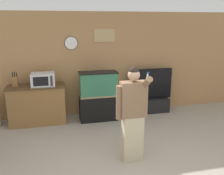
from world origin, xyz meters
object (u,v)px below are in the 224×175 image
object	(u,v)px
microwave	(43,79)
aquarium_on_stand	(98,96)
knife_block	(15,81)
tv_on_stand	(150,100)
counter_island	(37,105)
person_standing	(133,113)

from	to	relation	value
microwave	aquarium_on_stand	distance (m)	1.36
knife_block	aquarium_on_stand	distance (m)	1.94
knife_block	tv_on_stand	xyz separation A→B (m)	(3.33, 0.09, -0.71)
counter_island	aquarium_on_stand	bearing A→B (deg)	-4.24
counter_island	person_standing	distance (m)	2.68
tv_on_stand	person_standing	xyz separation A→B (m)	(-1.21, -2.18, 0.52)
counter_island	microwave	size ratio (longest dim) A/B	2.50
knife_block	tv_on_stand	world-z (taller)	knife_block
counter_island	knife_block	distance (m)	0.74
microwave	tv_on_stand	bearing A→B (deg)	3.47
counter_island	person_standing	xyz separation A→B (m)	(1.67, -2.06, 0.40)
microwave	aquarium_on_stand	size ratio (longest dim) A/B	0.44
microwave	tv_on_stand	world-z (taller)	microwave
counter_island	aquarium_on_stand	size ratio (longest dim) A/B	1.09
aquarium_on_stand	tv_on_stand	xyz separation A→B (m)	(1.45, 0.23, -0.26)
tv_on_stand	counter_island	bearing A→B (deg)	-177.54
microwave	aquarium_on_stand	bearing A→B (deg)	-2.98
knife_block	tv_on_stand	size ratio (longest dim) A/B	0.28
counter_island	tv_on_stand	bearing A→B (deg)	2.46
microwave	counter_island	bearing A→B (deg)	166.64
aquarium_on_stand	tv_on_stand	bearing A→B (deg)	9.08
counter_island	microwave	bearing A→B (deg)	-13.36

